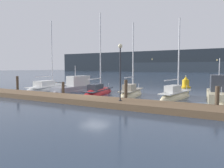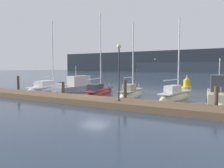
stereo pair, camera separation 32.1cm
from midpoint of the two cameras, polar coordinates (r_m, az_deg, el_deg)
ground_plane at (r=20.58m, az=-4.11°, el=-3.92°), size 400.00×400.00×0.00m
dock at (r=18.82m, az=-7.86°, el=-4.03°), size 28.31×2.80×0.45m
mooring_pile_0 at (r=27.34m, az=-22.98°, el=-0.13°), size 0.28×0.28×1.97m
mooring_pile_1 at (r=22.22m, az=-12.25°, el=-1.41°), size 0.28×0.28×1.53m
mooring_pile_2 at (r=18.27m, az=3.92°, el=-1.91°), size 0.28×0.28×1.93m
mooring_pile_3 at (r=16.45m, az=26.05°, el=-3.46°), size 0.28×0.28×1.69m
sailboat_berth_1 at (r=30.49m, az=-15.62°, el=-1.20°), size 3.31×8.38×10.07m
motorboat_berth_2 at (r=28.11m, az=-9.06°, el=-1.11°), size 2.69×6.99×3.72m
sailboat_berth_3 at (r=24.34m, az=-3.15°, el=-2.38°), size 2.86×7.26×9.78m
sailboat_berth_4 at (r=22.60m, az=5.45°, el=-2.90°), size 2.19×5.88×8.36m
sailboat_berth_5 at (r=21.66m, az=16.67°, el=-3.35°), size 2.39×6.47×8.44m
motorboat_berth_6 at (r=21.31m, az=26.44°, el=-2.92°), size 2.70×6.24×4.36m
channel_buoy at (r=33.77m, az=19.21°, el=0.17°), size 1.45×1.45×1.79m
dock_lamppost at (r=16.24m, az=2.40°, el=5.46°), size 0.32×0.32×4.24m
hillside_backdrop at (r=153.83m, az=27.27°, el=5.25°), size 240.00×23.00×14.60m
rowboat_adrift at (r=41.36m, az=-13.31°, el=0.12°), size 3.07×2.47×0.56m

